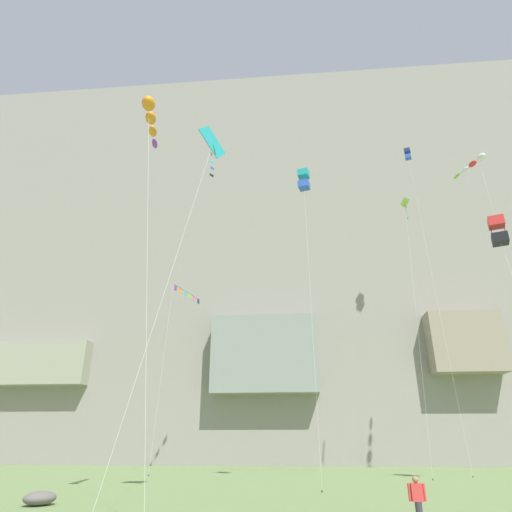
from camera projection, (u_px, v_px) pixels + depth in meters
name	position (u px, v px, depth m)	size (l,w,h in m)	color
cliff_face	(270.00, 271.00, 75.53)	(180.00, 31.33, 59.22)	gray
boulder_foreground_left	(40.00, 498.00, 19.95)	(1.76, 1.88, 0.60)	#605B59
spectator_watching_left	(418.00, 501.00, 14.40)	(0.57, 0.22, 1.61)	#38333D
kite_diamond_upper_left	(406.00, 217.00, 44.20)	(2.15, 3.62, 25.98)	#8CCC33
kite_windsock_high_center	(474.00, 164.00, 43.43)	(1.90, 7.82, 28.30)	white
kite_diamond_upper_mid	(211.00, 146.00, 26.19)	(2.85, 6.98, 20.43)	teal
kite_box_mid_center	(408.00, 155.00, 53.46)	(1.07, 5.75, 35.62)	navy
kite_banner_high_left	(186.00, 300.00, 46.83)	(2.09, 7.25, 17.46)	black
kite_box_low_center	(498.00, 231.00, 33.12)	(1.51, 2.67, 18.37)	red
kite_box_mid_right	(304.00, 180.00, 35.29)	(1.02, 2.56, 22.86)	teal
kite_windsock_upper_right	(151.00, 117.00, 26.10)	(3.84, 7.10, 20.85)	orange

